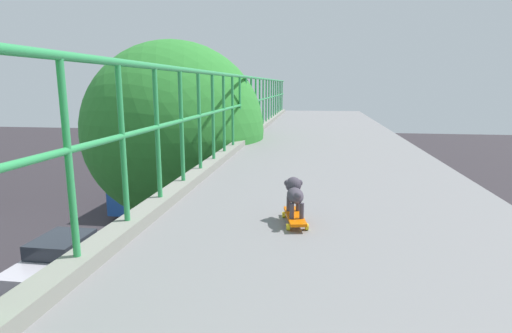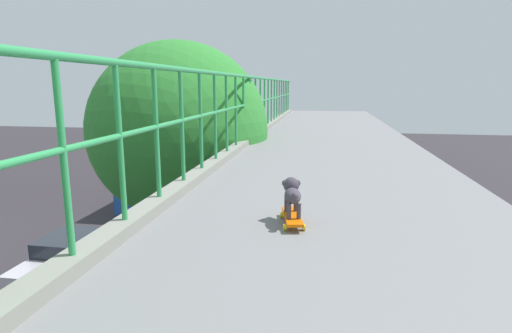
{
  "view_description": "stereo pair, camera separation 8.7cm",
  "coord_description": "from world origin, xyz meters",
  "px_view_note": "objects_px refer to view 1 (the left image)",
  "views": [
    {
      "loc": [
        1.19,
        -1.49,
        6.86
      ],
      "look_at": [
        0.55,
        2.81,
        6.0
      ],
      "focal_mm": 28.64,
      "sensor_mm": 36.0,
      "label": 1
    },
    {
      "loc": [
        1.27,
        -1.47,
        6.86
      ],
      "look_at": [
        0.55,
        2.81,
        6.0
      ],
      "focal_mm": 28.64,
      "sensor_mm": 36.0,
      "label": 2
    }
  ],
  "objects_px": {
    "car_yellow_cab_fifth": "(90,324)",
    "toy_skateboard": "(295,217)",
    "small_dog": "(295,192)",
    "city_bus": "(164,169)",
    "car_silver_sixth": "(61,257)"
  },
  "relations": [
    {
      "from": "car_yellow_cab_fifth",
      "to": "small_dog",
      "type": "distance_m",
      "value": 9.56
    },
    {
      "from": "small_dog",
      "to": "toy_skateboard",
      "type": "bearing_deg",
      "value": -80.71
    },
    {
      "from": "small_dog",
      "to": "city_bus",
      "type": "bearing_deg",
      "value": 114.03
    },
    {
      "from": "car_silver_sixth",
      "to": "toy_skateboard",
      "type": "bearing_deg",
      "value": -46.85
    },
    {
      "from": "car_silver_sixth",
      "to": "toy_skateboard",
      "type": "distance_m",
      "value": 14.12
    },
    {
      "from": "car_silver_sixth",
      "to": "small_dog",
      "type": "bearing_deg",
      "value": -46.74
    },
    {
      "from": "car_yellow_cab_fifth",
      "to": "small_dog",
      "type": "relative_size",
      "value": 9.97
    },
    {
      "from": "city_bus",
      "to": "car_yellow_cab_fifth",
      "type": "bearing_deg",
      "value": -76.59
    },
    {
      "from": "car_yellow_cab_fifth",
      "to": "city_bus",
      "type": "distance_m",
      "value": 15.17
    },
    {
      "from": "toy_skateboard",
      "to": "small_dog",
      "type": "height_order",
      "value": "small_dog"
    },
    {
      "from": "car_silver_sixth",
      "to": "small_dog",
      "type": "relative_size",
      "value": 11.78
    },
    {
      "from": "city_bus",
      "to": "small_dog",
      "type": "relative_size",
      "value": 26.13
    },
    {
      "from": "city_bus",
      "to": "small_dog",
      "type": "distance_m",
      "value": 22.72
    },
    {
      "from": "city_bus",
      "to": "car_silver_sixth",
      "type": "bearing_deg",
      "value": -89.46
    },
    {
      "from": "car_yellow_cab_fifth",
      "to": "toy_skateboard",
      "type": "distance_m",
      "value": 9.49
    }
  ]
}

